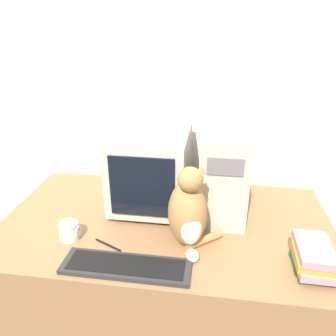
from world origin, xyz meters
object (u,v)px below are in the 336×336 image
object	(u,v)px
computer_tower	(223,169)
book_stack	(314,258)
pen	(108,245)
cat	(188,212)
mug	(69,231)
keyboard	(126,266)
crt_monitor	(152,167)

from	to	relation	value
computer_tower	book_stack	bearing A→B (deg)	-50.47
computer_tower	pen	xyz separation A→B (m)	(-0.47, -0.39, -0.21)
book_stack	pen	distance (m)	0.82
pen	cat	bearing A→B (deg)	11.30
pen	mug	xyz separation A→B (m)	(-0.18, 0.03, 0.03)
keyboard	cat	bearing A→B (deg)	40.91
keyboard	book_stack	xyz separation A→B (m)	(0.70, 0.09, 0.05)
computer_tower	cat	world-z (taller)	computer_tower
computer_tower	book_stack	distance (m)	0.57
cat	book_stack	bearing A→B (deg)	-27.88
crt_monitor	computer_tower	world-z (taller)	computer_tower
keyboard	pen	xyz separation A→B (m)	(-0.11, 0.12, -0.01)
pen	mug	bearing A→B (deg)	170.79
cat	pen	bearing A→B (deg)	174.47
computer_tower	cat	xyz separation A→B (m)	(-0.14, -0.33, -0.05)
pen	mug	world-z (taller)	mug
keyboard	pen	distance (m)	0.17
keyboard	book_stack	size ratio (longest dim) A/B	2.36
cat	computer_tower	bearing A→B (deg)	50.00
book_stack	pen	xyz separation A→B (m)	(-0.82, 0.03, -0.05)
crt_monitor	keyboard	world-z (taller)	crt_monitor
computer_tower	pen	size ratio (longest dim) A/B	3.54
pen	book_stack	bearing A→B (deg)	-2.00
crt_monitor	pen	xyz separation A→B (m)	(-0.12, -0.38, -0.20)
crt_monitor	book_stack	world-z (taller)	crt_monitor
cat	book_stack	size ratio (longest dim) A/B	1.76
cat	pen	world-z (taller)	cat
book_stack	pen	world-z (taller)	book_stack
cat	mug	distance (m)	0.53
computer_tower	book_stack	xyz separation A→B (m)	(0.35, -0.42, -0.15)
book_stack	mug	xyz separation A→B (m)	(-1.00, 0.06, -0.02)
crt_monitor	pen	world-z (taller)	crt_monitor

